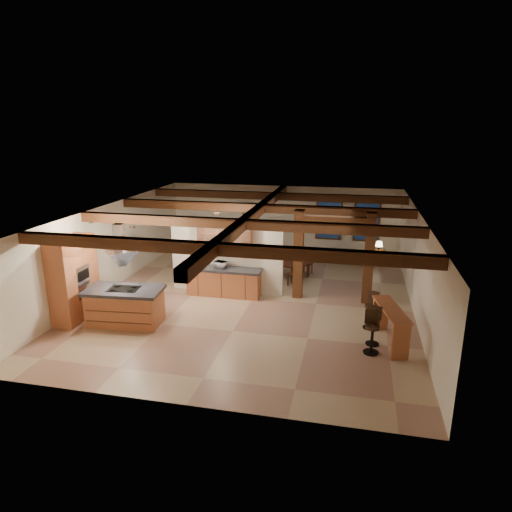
{
  "coord_description": "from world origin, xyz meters",
  "views": [
    {
      "loc": [
        3.1,
        -13.53,
        5.49
      ],
      "look_at": [
        -0.0,
        0.5,
        1.31
      ],
      "focal_mm": 32.0,
      "sensor_mm": 36.0,
      "label": 1
    }
  ],
  "objects": [
    {
      "name": "ground",
      "position": [
        0.0,
        0.0,
        0.0
      ],
      "size": [
        12.0,
        12.0,
        0.0
      ],
      "primitive_type": "plane",
      "color": "tan",
      "rests_on": "ground"
    },
    {
      "name": "room_walls",
      "position": [
        0.0,
        0.0,
        1.78
      ],
      "size": [
        12.0,
        12.0,
        12.0
      ],
      "color": "white",
      "rests_on": "ground"
    },
    {
      "name": "ceiling_beams",
      "position": [
        0.0,
        0.0,
        2.76
      ],
      "size": [
        10.0,
        12.0,
        0.28
      ],
      "color": "#421E10",
      "rests_on": "room_walls"
    },
    {
      "name": "timber_posts",
      "position": [
        2.5,
        0.5,
        1.76
      ],
      "size": [
        2.5,
        0.3,
        2.9
      ],
      "color": "#421E10",
      "rests_on": "ground"
    },
    {
      "name": "partition_wall",
      "position": [
        -1.0,
        0.5,
        1.1
      ],
      "size": [
        3.8,
        0.18,
        2.2
      ],
      "primitive_type": "cube",
      "color": "white",
      "rests_on": "ground"
    },
    {
      "name": "pantry_cabinet",
      "position": [
        -4.67,
        -2.6,
        1.2
      ],
      "size": [
        0.67,
        1.6,
        2.4
      ],
      "color": "#A95E36",
      "rests_on": "ground"
    },
    {
      "name": "back_counter",
      "position": [
        -1.0,
        0.11,
        0.48
      ],
      "size": [
        2.5,
        0.66,
        0.94
      ],
      "color": "#A95E36",
      "rests_on": "ground"
    },
    {
      "name": "upper_display_cabinet",
      "position": [
        -1.0,
        0.31,
        1.85
      ],
      "size": [
        1.8,
        0.36,
        0.95
      ],
      "color": "#A95E36",
      "rests_on": "partition_wall"
    },
    {
      "name": "range_hood",
      "position": [
        -3.11,
        -2.63,
        1.78
      ],
      "size": [
        1.1,
        1.1,
        1.4
      ],
      "color": "silver",
      "rests_on": "room_walls"
    },
    {
      "name": "back_windows",
      "position": [
        2.8,
        5.93,
        1.5
      ],
      "size": [
        2.7,
        0.07,
        1.7
      ],
      "color": "#421E10",
      "rests_on": "room_walls"
    },
    {
      "name": "framed_art",
      "position": [
        -1.5,
        5.94,
        1.7
      ],
      "size": [
        0.65,
        0.05,
        0.85
      ],
      "color": "#421E10",
      "rests_on": "room_walls"
    },
    {
      "name": "recessed_cans",
      "position": [
        -2.53,
        -1.93,
        2.87
      ],
      "size": [
        3.16,
        2.46,
        0.03
      ],
      "color": "silver",
      "rests_on": "room_walls"
    },
    {
      "name": "kitchen_island",
      "position": [
        -3.11,
        -2.63,
        0.53
      ],
      "size": [
        2.22,
        1.31,
        1.06
      ],
      "color": "#A95E36",
      "rests_on": "ground"
    },
    {
      "name": "dining_table",
      "position": [
        0.64,
        2.4,
        0.3
      ],
      "size": [
        1.93,
        1.54,
        0.6
      ],
      "primitive_type": "imported",
      "rotation": [
        0.0,
        0.0,
        -0.41
      ],
      "color": "#401B10",
      "rests_on": "ground"
    },
    {
      "name": "sofa",
      "position": [
        3.0,
        4.94,
        0.27
      ],
      "size": [
        1.92,
        0.96,
        0.54
      ],
      "primitive_type": "imported",
      "rotation": [
        0.0,
        0.0,
        3.01
      ],
      "color": "black",
      "rests_on": "ground"
    },
    {
      "name": "microwave",
      "position": [
        -1.1,
        0.11,
        1.05
      ],
      "size": [
        0.48,
        0.41,
        0.22
      ],
      "primitive_type": "imported",
      "rotation": [
        0.0,
        0.0,
        2.72
      ],
      "color": "silver",
      "rests_on": "back_counter"
    },
    {
      "name": "bar_counter",
      "position": [
        4.15,
        -2.31,
        0.66
      ],
      "size": [
        0.91,
        1.93,
        0.98
      ],
      "color": "#A95E36",
      "rests_on": "ground"
    },
    {
      "name": "side_table",
      "position": [
        4.12,
        4.96,
        0.28
      ],
      "size": [
        0.57,
        0.57,
        0.55
      ],
      "primitive_type": "cube",
      "rotation": [
        0.0,
        0.0,
        -0.35
      ],
      "color": "#421E10",
      "rests_on": "ground"
    },
    {
      "name": "table_lamp",
      "position": [
        4.12,
        4.96,
        0.8
      ],
      "size": [
        0.3,
        0.3,
        0.35
      ],
      "color": "black",
      "rests_on": "side_table"
    },
    {
      "name": "bar_stool_a",
      "position": [
        3.68,
        -2.89,
        0.56
      ],
      "size": [
        0.4,
        0.41,
        1.11
      ],
      "color": "black",
      "rests_on": "ground"
    },
    {
      "name": "bar_stool_b",
      "position": [
        3.74,
        -2.42,
        0.51
      ],
      "size": [
        0.37,
        0.38,
        1.01
      ],
      "color": "black",
      "rests_on": "ground"
    },
    {
      "name": "bar_stool_c",
      "position": [
        3.69,
        -1.43,
        0.53
      ],
      "size": [
        0.39,
        0.4,
        1.05
      ],
      "color": "black",
      "rests_on": "ground"
    },
    {
      "name": "dining_chairs",
      "position": [
        0.64,
        2.4,
        0.57
      ],
      "size": [
        2.05,
        2.05,
        1.11
      ],
      "color": "#421E10",
      "rests_on": "ground"
    }
  ]
}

